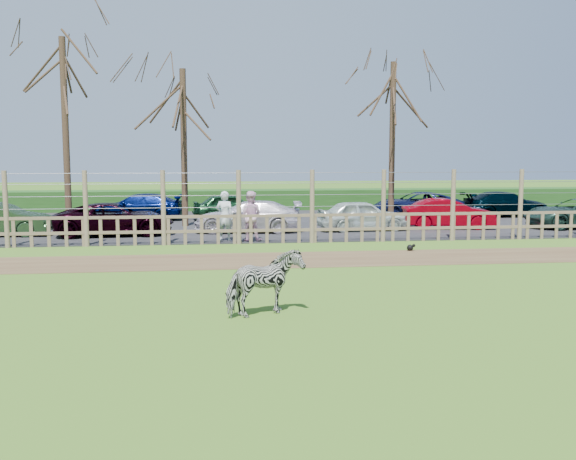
{
  "coord_description": "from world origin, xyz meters",
  "views": [
    {
      "loc": [
        -0.96,
        -13.54,
        2.99
      ],
      "look_at": [
        1.0,
        2.5,
        1.1
      ],
      "focal_mm": 40.0,
      "sensor_mm": 36.0,
      "label": 1
    }
  ],
  "objects": [
    {
      "name": "ground",
      "position": [
        0.0,
        0.0,
        0.0
      ],
      "size": [
        120.0,
        120.0,
        0.0
      ],
      "primitive_type": "plane",
      "color": "olive",
      "rests_on": "ground"
    },
    {
      "name": "dirt_strip",
      "position": [
        0.0,
        4.5,
        0.01
      ],
      "size": [
        34.0,
        2.8,
        0.01
      ],
      "primitive_type": "cube",
      "color": "brown",
      "rests_on": "ground"
    },
    {
      "name": "asphalt",
      "position": [
        0.0,
        14.5,
        0.02
      ],
      "size": [
        44.0,
        13.0,
        0.04
      ],
      "primitive_type": "cube",
      "color": "#232326",
      "rests_on": "ground"
    },
    {
      "name": "hedge",
      "position": [
        0.0,
        21.5,
        0.55
      ],
      "size": [
        46.0,
        2.0,
        1.1
      ],
      "primitive_type": "cube",
      "color": "#1E4716",
      "rests_on": "ground"
    },
    {
      "name": "fence",
      "position": [
        0.0,
        8.0,
        0.8
      ],
      "size": [
        30.16,
        0.16,
        2.5
      ],
      "color": "brown",
      "rests_on": "ground"
    },
    {
      "name": "tree_left",
      "position": [
        -6.5,
        12.5,
        5.62
      ],
      "size": [
        4.8,
        4.8,
        7.88
      ],
      "color": "#3D2B1E",
      "rests_on": "ground"
    },
    {
      "name": "tree_mid",
      "position": [
        -2.0,
        13.5,
        4.87
      ],
      "size": [
        4.8,
        4.8,
        6.83
      ],
      "color": "#3D2B1E",
      "rests_on": "ground"
    },
    {
      "name": "tree_right",
      "position": [
        7.0,
        14.0,
        5.24
      ],
      "size": [
        4.8,
        4.8,
        7.35
      ],
      "color": "#3D2B1E",
      "rests_on": "ground"
    },
    {
      "name": "zebra",
      "position": [
        0.03,
        -1.82,
        0.62
      ],
      "size": [
        1.61,
        1.25,
        1.24
      ],
      "primitive_type": "imported",
      "rotation": [
        0.0,
        0.0,
        2.04
      ],
      "color": "gray",
      "rests_on": "ground"
    },
    {
      "name": "visitor_a",
      "position": [
        -0.46,
        8.57,
        0.9
      ],
      "size": [
        0.73,
        0.6,
        1.72
      ],
      "primitive_type": "imported",
      "rotation": [
        0.0,
        0.0,
        2.79
      ],
      "color": "silver",
      "rests_on": "asphalt"
    },
    {
      "name": "visitor_b",
      "position": [
        0.41,
        8.46,
        0.9
      ],
      "size": [
        0.98,
        0.84,
        1.72
      ],
      "primitive_type": "imported",
      "rotation": [
        0.0,
        0.0,
        2.89
      ],
      "color": "#EFB8DE",
      "rests_on": "asphalt"
    },
    {
      "name": "crow",
      "position": [
        5.27,
        5.75,
        0.11
      ],
      "size": [
        0.27,
        0.2,
        0.22
      ],
      "color": "black",
      "rests_on": "ground"
    },
    {
      "name": "car_1",
      "position": [
        -8.62,
        10.96,
        0.64
      ],
      "size": [
        3.67,
        1.34,
        1.2
      ],
      "primitive_type": "imported",
      "rotation": [
        0.0,
        0.0,
        1.55
      ],
      "color": "#264123",
      "rests_on": "asphalt"
    },
    {
      "name": "car_2",
      "position": [
        -4.49,
        10.64,
        0.64
      ],
      "size": [
        4.48,
        2.37,
        1.2
      ],
      "primitive_type": "imported",
      "rotation": [
        0.0,
        0.0,
        1.66
      ],
      "color": "black",
      "rests_on": "asphalt"
    },
    {
      "name": "car_3",
      "position": [
        0.48,
        11.05,
        0.64
      ],
      "size": [
        4.27,
        2.04,
        1.2
      ],
      "primitive_type": "imported",
      "rotation": [
        0.0,
        0.0,
        4.62
      ],
      "color": "silver",
      "rests_on": "asphalt"
    },
    {
      "name": "car_4",
      "position": [
        4.98,
        11.04,
        0.64
      ],
      "size": [
        3.62,
        1.68,
        1.2
      ],
      "primitive_type": "imported",
      "rotation": [
        0.0,
        0.0,
        1.65
      ],
      "color": "silver",
      "rests_on": "asphalt"
    },
    {
      "name": "car_5",
      "position": [
        8.61,
        11.29,
        0.64
      ],
      "size": [
        3.77,
        1.72,
        1.2
      ],
      "primitive_type": "imported",
      "rotation": [
        0.0,
        0.0,
        1.44
      ],
      "color": "#960111",
      "rests_on": "asphalt"
    },
    {
      "name": "car_9",
      "position": [
        -4.23,
        16.24,
        0.64
      ],
      "size": [
        4.31,
        2.16,
        1.2
      ],
      "primitive_type": "imported",
      "rotation": [
        0.0,
        0.0,
        4.59
      ],
      "color": "#030F47",
      "rests_on": "asphalt"
    },
    {
      "name": "car_10",
      "position": [
        -0.0,
        15.88,
        0.64
      ],
      "size": [
        3.64,
        1.74,
        1.2
      ],
      "primitive_type": "imported",
      "rotation": [
        0.0,
        0.0,
        1.66
      ],
      "color": "#194824",
      "rests_on": "asphalt"
    },
    {
      "name": "car_12",
      "position": [
        8.86,
        16.08,
        0.64
      ],
      "size": [
        4.48,
        2.37,
        1.2
      ],
      "primitive_type": "imported",
      "rotation": [
        0.0,
        0.0,
        4.62
      ],
      "color": "#10163F",
      "rests_on": "asphalt"
    },
    {
      "name": "car_13",
      "position": [
        13.23,
        15.83,
        0.64
      ],
      "size": [
        4.14,
        1.68,
        1.2
      ],
      "primitive_type": "imported",
      "rotation": [
        0.0,
        0.0,
        1.57
      ],
      "color": "black",
      "rests_on": "asphalt"
    }
  ]
}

